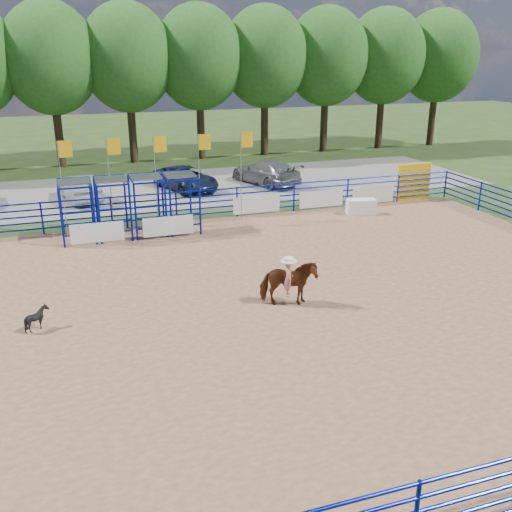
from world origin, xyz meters
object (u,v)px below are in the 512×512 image
calf (37,318)px  car_c (185,178)px  horse_and_rider (288,281)px  car_b (79,188)px  announcer_table (361,207)px  car_d (266,172)px

calf → car_c: bearing=-17.8°
horse_and_rider → car_b: size_ratio=0.53×
horse_and_rider → car_c: bearing=89.4°
announcer_table → car_d: car_d is taller
announcer_table → car_b: (-13.18, 7.31, 0.31)m
announcer_table → horse_and_rider: horse_and_rider is taller
announcer_table → calf: (-15.00, -8.09, -0.02)m
horse_and_rider → car_d: (5.12, 16.76, -0.11)m
car_d → car_b: bearing=-16.5°
calf → car_c: (7.80, 16.08, 0.29)m
calf → announcer_table: bearing=-53.6°
car_b → car_c: (5.98, 0.68, -0.04)m
car_d → horse_and_rider: bearing=53.3°
horse_and_rider → calf: size_ratio=3.08×
horse_and_rider → calf: 7.67m
horse_and_rider → car_c: size_ratio=0.47×
car_b → car_c: car_b is taller
calf → horse_and_rider: bearing=-87.5°
announcer_table → car_c: size_ratio=0.30×
horse_and_rider → car_d: size_ratio=0.44×
car_b → car_c: bearing=175.4°
car_c → horse_and_rider: bearing=-109.8°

